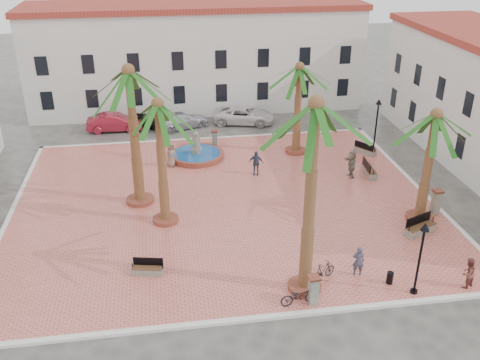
% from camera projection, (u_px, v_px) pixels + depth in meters
% --- Properties ---
extents(ground, '(120.00, 120.00, 0.00)m').
position_uv_depth(ground, '(224.00, 204.00, 33.75)').
color(ground, '#56544F').
rests_on(ground, ground).
extents(plaza, '(26.00, 22.00, 0.15)m').
position_uv_depth(plaza, '(224.00, 203.00, 33.72)').
color(plaza, '#DF6D60').
rests_on(plaza, ground).
extents(kerb_n, '(26.30, 0.30, 0.16)m').
position_uv_depth(kerb_n, '(207.00, 139.00, 43.47)').
color(kerb_n, silver).
rests_on(kerb_n, ground).
extents(kerb_s, '(26.30, 0.30, 0.16)m').
position_uv_depth(kerb_s, '(255.00, 319.00, 23.96)').
color(kerb_s, silver).
rests_on(kerb_s, ground).
extents(kerb_e, '(0.30, 22.30, 0.16)m').
position_uv_depth(kerb_e, '(418.00, 188.00, 35.50)').
color(kerb_e, silver).
rests_on(kerb_e, ground).
extents(kerb_w, '(0.30, 22.30, 0.16)m').
position_uv_depth(kerb_w, '(9.00, 219.00, 31.94)').
color(kerb_w, silver).
rests_on(kerb_w, ground).
extents(building_north, '(30.40, 7.40, 9.50)m').
position_uv_depth(building_north, '(196.00, 56.00, 49.38)').
color(building_north, silver).
rests_on(building_north, ground).
extents(fountain, '(4.03, 4.03, 2.08)m').
position_uv_depth(fountain, '(197.00, 154.00, 39.76)').
color(fountain, brown).
rests_on(fountain, plaza).
extents(palm_nw, '(5.62, 5.62, 8.79)m').
position_uv_depth(palm_nw, '(130.00, 87.00, 30.40)').
color(palm_nw, brown).
rests_on(palm_nw, plaza).
extents(palm_sw, '(4.93, 4.93, 7.57)m').
position_uv_depth(palm_sw, '(159.00, 118.00, 28.72)').
color(palm_sw, brown).
rests_on(palm_sw, plaza).
extents(palm_s, '(5.22, 5.22, 9.66)m').
position_uv_depth(palm_s, '(315.00, 125.00, 22.13)').
color(palm_s, brown).
rests_on(palm_s, plaza).
extents(palm_e, '(5.14, 5.14, 6.90)m').
position_uv_depth(palm_e, '(434.00, 128.00, 29.24)').
color(palm_e, brown).
rests_on(palm_e, plaza).
extents(palm_ne, '(5.10, 5.10, 6.93)m').
position_uv_depth(palm_ne, '(299.00, 78.00, 38.30)').
color(palm_ne, brown).
rests_on(palm_ne, plaza).
extents(bench_s, '(1.67, 0.81, 0.85)m').
position_uv_depth(bench_s, '(148.00, 270.00, 26.75)').
color(bench_s, gray).
rests_on(bench_s, plaza).
extents(bench_se, '(2.10, 1.32, 1.06)m').
position_uv_depth(bench_se, '(420.00, 229.00, 30.19)').
color(bench_se, gray).
rests_on(bench_se, plaza).
extents(bench_e, '(0.78, 2.03, 1.05)m').
position_uv_depth(bench_e, '(369.00, 171.00, 37.11)').
color(bench_e, gray).
rests_on(bench_e, plaza).
extents(bench_ne, '(1.44, 1.74, 0.92)m').
position_uv_depth(bench_ne, '(365.00, 150.00, 40.47)').
color(bench_ne, gray).
rests_on(bench_ne, plaza).
extents(lamppost_s, '(0.42, 0.42, 3.86)m').
position_uv_depth(lamppost_s, '(422.00, 246.00, 24.38)').
color(lamppost_s, black).
rests_on(lamppost_s, plaza).
extents(lamppost_e, '(0.45, 0.45, 4.10)m').
position_uv_depth(lamppost_e, '(377.00, 116.00, 39.93)').
color(lamppost_e, black).
rests_on(lamppost_e, plaza).
extents(bollard_se, '(0.58, 0.58, 1.48)m').
position_uv_depth(bollard_se, '(313.00, 289.00, 24.51)').
color(bollard_se, gray).
rests_on(bollard_se, plaza).
extents(bollard_n, '(0.61, 0.61, 1.43)m').
position_uv_depth(bollard_n, '(215.00, 139.00, 41.28)').
color(bollard_n, gray).
rests_on(bollard_n, plaza).
extents(bollard_e, '(0.59, 0.59, 1.56)m').
position_uv_depth(bollard_e, '(436.00, 201.00, 32.03)').
color(bollard_e, gray).
rests_on(bollard_e, plaza).
extents(litter_bin, '(0.32, 0.32, 0.63)m').
position_uv_depth(litter_bin, '(390.00, 278.00, 26.04)').
color(litter_bin, black).
rests_on(litter_bin, plaza).
extents(cyclist_a, '(0.66, 0.50, 1.61)m').
position_uv_depth(cyclist_a, '(358.00, 261.00, 26.47)').
color(cyclist_a, '#373C51').
rests_on(cyclist_a, plaza).
extents(bicycle_a, '(1.86, 0.82, 0.95)m').
position_uv_depth(bicycle_a, '(299.00, 296.00, 24.55)').
color(bicycle_a, black).
rests_on(bicycle_a, plaza).
extents(cyclist_b, '(0.96, 0.86, 1.60)m').
position_uv_depth(cyclist_b, '(468.00, 273.00, 25.59)').
color(cyclist_b, brown).
rests_on(cyclist_b, plaza).
extents(bicycle_b, '(1.62, 1.15, 0.96)m').
position_uv_depth(bicycle_b, '(323.00, 271.00, 26.24)').
color(bicycle_b, black).
rests_on(bicycle_b, plaza).
extents(pedestrian_fountain_a, '(1.05, 0.95, 1.80)m').
position_uv_depth(pedestrian_fountain_a, '(171.00, 155.00, 38.11)').
color(pedestrian_fountain_a, '#876A56').
rests_on(pedestrian_fountain_a, plaza).
extents(pedestrian_fountain_b, '(1.10, 0.66, 1.75)m').
position_uv_depth(pedestrian_fountain_b, '(256.00, 163.00, 36.90)').
color(pedestrian_fountain_b, '#354358').
rests_on(pedestrian_fountain_b, plaza).
extents(pedestrian_north, '(0.73, 1.13, 1.64)m').
position_uv_depth(pedestrian_north, '(135.00, 146.00, 39.81)').
color(pedestrian_north, '#47474B').
rests_on(pedestrian_north, plaza).
extents(pedestrian_east, '(0.60, 1.79, 1.92)m').
position_uv_depth(pedestrian_east, '(351.00, 164.00, 36.54)').
color(pedestrian_east, '#766D5A').
rests_on(pedestrian_east, plaza).
extents(car_black, '(3.93, 2.46, 1.25)m').
position_uv_depth(car_black, '(144.00, 121.00, 45.78)').
color(car_black, black).
rests_on(car_black, ground).
extents(car_red, '(4.60, 1.69, 1.51)m').
position_uv_depth(car_red, '(115.00, 122.00, 45.01)').
color(car_red, maroon).
rests_on(car_red, ground).
extents(car_silver, '(5.02, 3.42, 1.35)m').
position_uv_depth(car_silver, '(181.00, 120.00, 45.67)').
color(car_silver, silver).
rests_on(car_silver, ground).
extents(car_white, '(5.68, 3.59, 1.46)m').
position_uv_depth(car_white, '(244.00, 115.00, 46.68)').
color(car_white, silver).
rests_on(car_white, ground).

